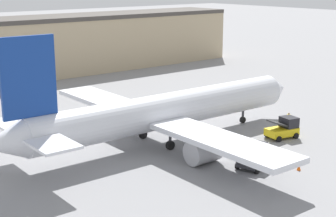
% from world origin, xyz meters
% --- Properties ---
extents(ground_plane, '(400.00, 400.00, 0.00)m').
position_xyz_m(ground_plane, '(0.00, 0.00, 0.00)').
color(ground_plane, gray).
extents(terminal_building, '(76.65, 10.30, 9.87)m').
position_xyz_m(terminal_building, '(5.81, 41.09, 4.94)').
color(terminal_building, tan).
rests_on(terminal_building, ground_plane).
extents(airplane, '(37.05, 33.83, 11.73)m').
position_xyz_m(airplane, '(-1.03, 0.02, 3.18)').
color(airplane, silver).
rests_on(airplane, ground_plane).
extents(ground_crew_worker, '(0.36, 0.36, 1.66)m').
position_xyz_m(ground_crew_worker, '(13.64, -4.58, 0.88)').
color(ground_crew_worker, '#1E2338').
rests_on(ground_crew_worker, ground_plane).
extents(baggage_tug, '(2.90, 2.64, 2.26)m').
position_xyz_m(baggage_tug, '(1.01, -10.58, 1.01)').
color(baggage_tug, '#2D2D33').
rests_on(baggage_tug, ground_plane).
extents(belt_loader_truck, '(3.55, 2.61, 2.13)m').
position_xyz_m(belt_loader_truck, '(10.07, -6.74, 1.01)').
color(belt_loader_truck, yellow).
rests_on(belt_loader_truck, ground_plane).
extents(safety_cone_near, '(0.36, 0.36, 0.55)m').
position_xyz_m(safety_cone_near, '(3.60, -13.53, 0.28)').
color(safety_cone_near, '#EF590F').
rests_on(safety_cone_near, ground_plane).
extents(safety_cone_far, '(0.36, 0.36, 0.55)m').
position_xyz_m(safety_cone_far, '(3.92, -12.30, 0.28)').
color(safety_cone_far, '#EF590F').
rests_on(safety_cone_far, ground_plane).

